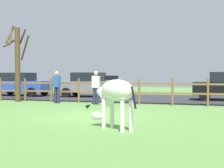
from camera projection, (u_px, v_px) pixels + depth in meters
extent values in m
plane|color=#5B8C42|center=(96.00, 116.00, 11.81)|extent=(60.00, 60.00, 0.00)
cube|color=#2D2D33|center=(152.00, 98.00, 20.60)|extent=(28.00, 7.40, 0.05)
cylinder|color=brown|center=(1.00, 89.00, 19.04)|extent=(0.11, 0.11, 1.27)
cylinder|color=brown|center=(25.00, 90.00, 18.51)|extent=(0.11, 0.11, 1.27)
cylinder|color=brown|center=(51.00, 90.00, 17.99)|extent=(0.11, 0.11, 1.27)
cylinder|color=brown|center=(79.00, 91.00, 17.47)|extent=(0.11, 0.11, 1.27)
cylinder|color=brown|center=(108.00, 91.00, 16.94)|extent=(0.11, 0.11, 1.27)
cylinder|color=brown|center=(139.00, 92.00, 16.42)|extent=(0.11, 0.11, 1.27)
cylinder|color=brown|center=(172.00, 92.00, 15.90)|extent=(0.11, 0.11, 1.27)
cylinder|color=brown|center=(208.00, 93.00, 15.38)|extent=(0.11, 0.11, 1.27)
cube|color=brown|center=(123.00, 93.00, 16.68)|extent=(20.99, 0.06, 0.09)
cube|color=brown|center=(123.00, 84.00, 16.67)|extent=(20.99, 0.06, 0.09)
cylinder|color=#513A23|center=(18.00, 65.00, 18.20)|extent=(0.28, 0.28, 4.01)
cylinder|color=#513A23|center=(10.00, 35.00, 18.25)|extent=(0.20, 0.93, 1.04)
cylinder|color=#513A23|center=(11.00, 42.00, 18.44)|extent=(0.34, 1.05, 0.63)
cylinder|color=#513A23|center=(23.00, 37.00, 18.37)|extent=(0.66, 0.42, 0.79)
cylinder|color=#513A23|center=(11.00, 35.00, 18.14)|extent=(0.38, 0.73, 1.15)
cylinder|color=#513A23|center=(25.00, 48.00, 18.46)|extent=(0.87, 0.58, 1.33)
ellipsoid|color=white|center=(117.00, 90.00, 8.67)|extent=(1.29, 1.10, 0.56)
cylinder|color=white|center=(104.00, 114.00, 8.92)|extent=(0.11, 0.11, 0.78)
cylinder|color=white|center=(112.00, 113.00, 9.09)|extent=(0.11, 0.11, 0.78)
cylinder|color=white|center=(122.00, 117.00, 8.28)|extent=(0.11, 0.11, 0.78)
cylinder|color=white|center=(131.00, 116.00, 8.44)|extent=(0.11, 0.11, 0.78)
cylinder|color=white|center=(105.00, 97.00, 9.10)|extent=(0.62, 0.53, 0.51)
ellipsoid|color=white|center=(97.00, 116.00, 9.45)|extent=(0.48, 0.42, 0.24)
cube|color=black|center=(111.00, 78.00, 8.86)|extent=(0.48, 0.35, 0.12)
cylinder|color=black|center=(134.00, 97.00, 8.13)|extent=(0.19, 0.15, 0.54)
cylinder|color=black|center=(87.00, 108.00, 14.16)|extent=(0.01, 0.01, 0.06)
cylinder|color=black|center=(87.00, 109.00, 14.12)|extent=(0.01, 0.01, 0.06)
ellipsoid|color=black|center=(87.00, 106.00, 14.13)|extent=(0.18, 0.10, 0.12)
sphere|color=black|center=(89.00, 105.00, 14.10)|extent=(0.07, 0.07, 0.07)
cube|color=slate|center=(91.00, 87.00, 21.64)|extent=(4.10, 1.95, 0.70)
cube|color=black|center=(89.00, 77.00, 21.67)|extent=(1.99, 1.68, 0.56)
cylinder|color=black|center=(114.00, 92.00, 22.12)|extent=(0.61, 0.22, 0.60)
cylinder|color=black|center=(107.00, 93.00, 20.48)|extent=(0.61, 0.22, 0.60)
cylinder|color=black|center=(76.00, 91.00, 22.83)|extent=(0.61, 0.22, 0.60)
cylinder|color=black|center=(66.00, 92.00, 21.19)|extent=(0.61, 0.22, 0.60)
cylinder|color=black|center=(205.00, 94.00, 19.73)|extent=(0.61, 0.20, 0.60)
cylinder|color=black|center=(205.00, 95.00, 18.10)|extent=(0.61, 0.20, 0.60)
cube|color=#2D4CAD|center=(20.00, 86.00, 22.82)|extent=(4.05, 1.83, 0.70)
cube|color=black|center=(18.00, 77.00, 22.85)|extent=(1.95, 1.63, 0.56)
cylinder|color=black|center=(44.00, 91.00, 23.25)|extent=(0.61, 0.20, 0.60)
cylinder|color=black|center=(32.00, 92.00, 21.62)|extent=(0.61, 0.20, 0.60)
cylinder|color=black|center=(10.00, 90.00, 24.04)|extent=(0.61, 0.20, 0.60)
cylinder|color=#232847|center=(55.00, 95.00, 17.26)|extent=(0.14, 0.14, 0.82)
cylinder|color=#232847|center=(58.00, 95.00, 17.17)|extent=(0.14, 0.14, 0.82)
cube|color=#2D569E|center=(57.00, 82.00, 17.20)|extent=(0.40, 0.29, 0.58)
sphere|color=tan|center=(57.00, 73.00, 17.19)|extent=(0.22, 0.22, 0.22)
cylinder|color=#232847|center=(94.00, 96.00, 16.45)|extent=(0.14, 0.14, 0.82)
cylinder|color=#232847|center=(98.00, 96.00, 16.40)|extent=(0.14, 0.14, 0.82)
cube|color=silver|center=(96.00, 82.00, 16.41)|extent=(0.36, 0.22, 0.58)
sphere|color=tan|center=(96.00, 73.00, 16.40)|extent=(0.22, 0.22, 0.22)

